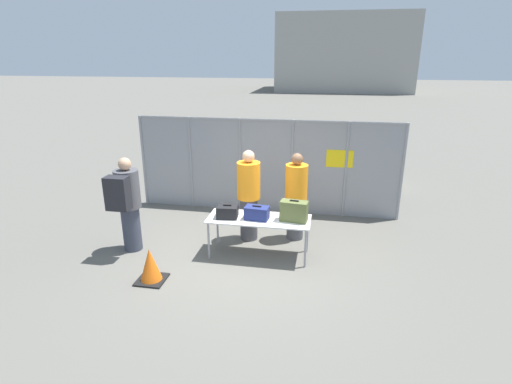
% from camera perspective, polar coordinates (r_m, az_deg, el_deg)
% --- Properties ---
extents(ground_plane, '(120.00, 120.00, 0.00)m').
position_cam_1_polar(ground_plane, '(7.60, -1.52, -9.25)').
color(ground_plane, '#605E56').
extents(fence_section, '(6.20, 0.07, 2.23)m').
position_cam_1_polar(fence_section, '(9.37, 1.48, 3.92)').
color(fence_section, gray).
rests_on(fence_section, ground_plane).
extents(inspection_table, '(1.89, 0.73, 0.75)m').
position_cam_1_polar(inspection_table, '(7.37, 0.42, -4.18)').
color(inspection_table, silver).
rests_on(inspection_table, ground_plane).
extents(suitcase_black, '(0.40, 0.34, 0.25)m').
position_cam_1_polar(suitcase_black, '(7.37, -4.09, -2.79)').
color(suitcase_black, black).
rests_on(suitcase_black, inspection_table).
extents(suitcase_navy, '(0.45, 0.29, 0.26)m').
position_cam_1_polar(suitcase_navy, '(7.27, 0.12, -3.00)').
color(suitcase_navy, navy).
rests_on(suitcase_navy, inspection_table).
extents(suitcase_olive, '(0.51, 0.29, 0.40)m').
position_cam_1_polar(suitcase_olive, '(7.20, 5.44, -2.75)').
color(suitcase_olive, '#566033').
rests_on(suitcase_olive, inspection_table).
extents(traveler_hooded, '(0.45, 0.70, 1.83)m').
position_cam_1_polar(traveler_hooded, '(7.81, -17.96, -1.32)').
color(traveler_hooded, '#383D4C').
rests_on(traveler_hooded, ground_plane).
extents(security_worker_near, '(0.46, 0.46, 1.86)m').
position_cam_1_polar(security_worker_near, '(7.96, -1.05, -0.35)').
color(security_worker_near, '#4C4C51').
rests_on(security_worker_near, ground_plane).
extents(security_worker_far, '(0.44, 0.44, 1.80)m').
position_cam_1_polar(security_worker_far, '(8.03, 5.73, -0.51)').
color(security_worker_far, '#4C4C51').
rests_on(security_worker_far, ground_plane).
extents(utility_trailer, '(4.57, 2.15, 0.73)m').
position_cam_1_polar(utility_trailer, '(11.91, 10.69, 3.26)').
color(utility_trailer, white).
rests_on(utility_trailer, ground_plane).
extents(distant_hangar, '(13.46, 9.35, 7.49)m').
position_cam_1_polar(distant_hangar, '(45.34, 12.45, 18.76)').
color(distant_hangar, '#999993').
rests_on(distant_hangar, ground_plane).
extents(traffic_cone, '(0.47, 0.47, 0.59)m').
position_cam_1_polar(traffic_cone, '(6.97, -14.85, -10.19)').
color(traffic_cone, black).
rests_on(traffic_cone, ground_plane).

